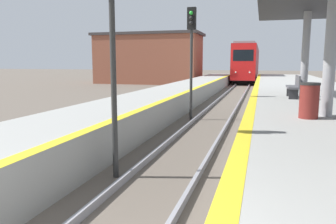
# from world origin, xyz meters

# --- Properties ---
(train) EXTENTS (2.60, 22.94, 4.67)m
(train) POSITION_xyz_m (0.00, 44.64, 2.37)
(train) COLOR black
(train) RESTS_ON ground
(signal_near) EXTENTS (0.36, 0.31, 4.74)m
(signal_near) POSITION_xyz_m (-1.03, 4.45, 3.30)
(signal_near) COLOR #2D2D2D
(signal_near) RESTS_ON ground
(signal_mid) EXTENTS (0.36, 0.31, 4.74)m
(signal_mid) POSITION_xyz_m (-0.97, 11.97, 3.30)
(signal_mid) COLOR #2D2D2D
(signal_mid) RESTS_ON ground
(trash_bin) EXTENTS (0.51, 0.51, 0.94)m
(trash_bin) POSITION_xyz_m (3.16, 7.36, 1.49)
(trash_bin) COLOR maroon
(trash_bin) RESTS_ON platform_right
(bench) EXTENTS (0.44, 1.53, 0.92)m
(bench) POSITION_xyz_m (3.25, 12.58, 1.51)
(bench) COLOR #4C4C51
(bench) RESTS_ON platform_right
(station_building) EXTENTS (12.48, 5.62, 5.79)m
(station_building) POSITION_xyz_m (-10.95, 35.03, 2.91)
(station_building) COLOR brown
(station_building) RESTS_ON ground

